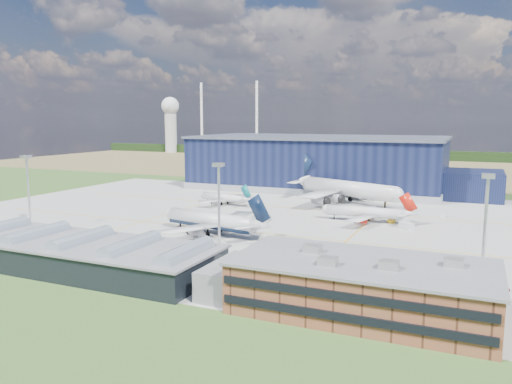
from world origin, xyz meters
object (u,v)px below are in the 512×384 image
Objects in this scene: ops_building at (362,286)px; light_mast_center at (219,191)px; airstair at (300,258)px; gse_van_a at (263,215)px; gse_van_b at (406,226)px; hangar at (324,165)px; light_mast_east at (486,209)px; airliner_red at (364,206)px; airliner_navy at (211,212)px; car_a at (501,288)px; gse_cart_a at (443,216)px; car_b at (343,265)px; gse_tug_c at (392,221)px; airliner_widebody at (348,181)px; gse_cart_b at (344,199)px; airliner_regional at (223,194)px; light_mast_west at (28,179)px.

ops_building is 2.00× the size of light_mast_center.
ops_building is at bearing -67.77° from airstair.
gse_van_a reaches higher than gse_van_b.
hangar is at bearing 76.63° from gse_van_b.
light_mast_east reaches higher than airliner_red.
airliner_navy is 7.75× the size of airstair.
airliner_navy is (-74.96, 13.16, -8.78)m from light_mast_east.
gse_van_b reaches higher than car_a.
gse_cart_a is at bearing -126.84° from airliner_navy.
gse_van_b is at bearing 6.71° from car_b.
airliner_navy is at bearing -122.68° from gse_cart_a.
gse_van_b is 1.70× the size of gse_tug_c.
airliner_navy reaches higher than car_b.
ops_building is 55.13m from light_mast_center.
airstair is at bearing -154.02° from gse_van_a.
airliner_widebody is at bearing 23.34° from car_a.
gse_van_a is (-50.33, 72.46, -3.65)m from ops_building.
light_mast_east is at bearing -109.74° from gse_cart_b.
car_a is (75.78, -132.31, -11.06)m from hangar.
light_mast_east reaches higher than airliner_widebody.
airstair is at bearing 142.49° from airliner_regional.
airliner_navy is at bearing 164.91° from gse_van_a.
gse_van_b is (14.81, -6.34, -4.16)m from airliner_red.
light_mast_west is 120.16m from airliner_widebody.
airliner_regional is at bearing -159.14° from gse_cart_a.
car_b is (-8.34, -47.71, -0.55)m from gse_van_b.
airliner_navy is 15.35× the size of gse_cart_a.
gse_cart_b is at bearing 139.25° from airliner_widebody.
airliner_navy reaches higher than airstair.
hangar is 6.30× the size of light_mast_center.
light_mast_east is 8.66× the size of gse_cart_a.
light_mast_center is 0.85× the size of airliner_regional.
gse_tug_c is 48.16m from gse_cart_b.
gse_van_b is (43.54, 43.34, -14.30)m from light_mast_center.
gse_van_b is at bearing -58.09° from hangar.
ops_building is 118.86m from airliner_regional.
light_mast_west is at bearing -137.46° from gse_tug_c.
gse_van_a is (1.87, -82.35, -10.48)m from hangar.
hangar is at bearing 93.30° from light_mast_center.
light_mast_center reaches higher than gse_cart_a.
airliner_navy is (-54.97, 43.17, 1.86)m from ops_building.
airstair is at bearing -131.93° from gse_cart_b.
light_mast_west reaches higher than airliner_widebody.
airliner_navy is 52.65m from airliner_regional.
gse_tug_c is 1.03× the size of gse_cart_b.
gse_van_b is 1.74× the size of gse_cart_b.
car_a is (68.59, -7.50, -14.87)m from light_mast_center.
gse_tug_c is at bearing 25.59° from light_mast_west.
gse_cart_b is (-41.44, 23.47, 0.04)m from gse_cart_a.
light_mast_west is 106.34m from car_b.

